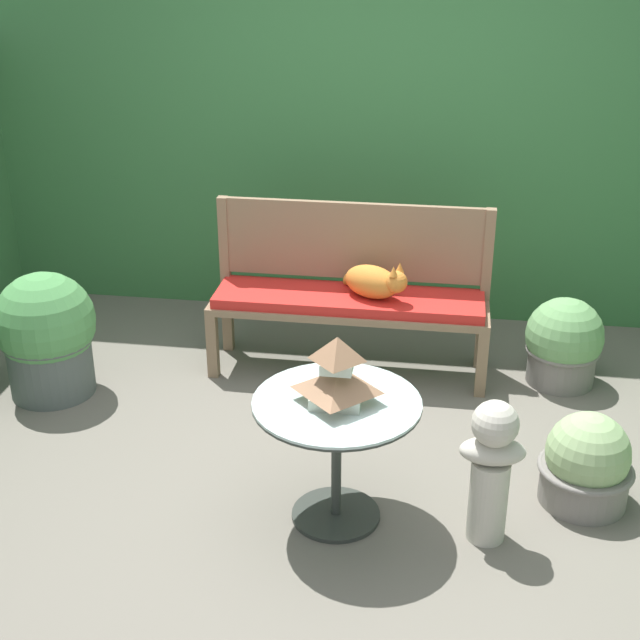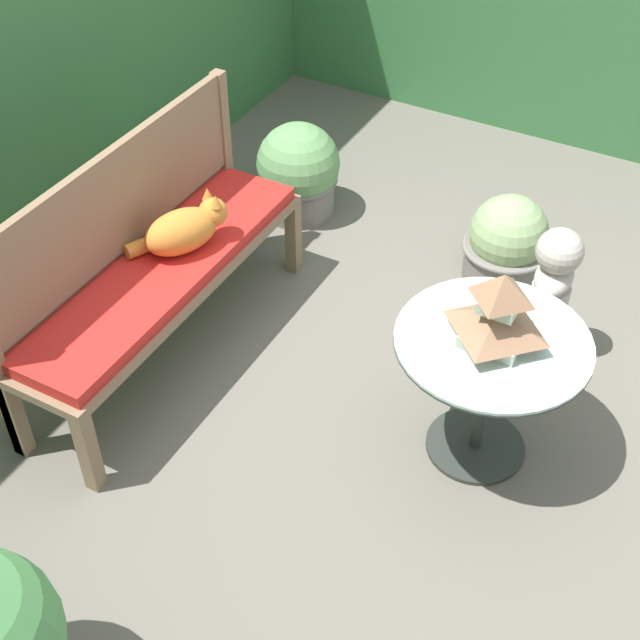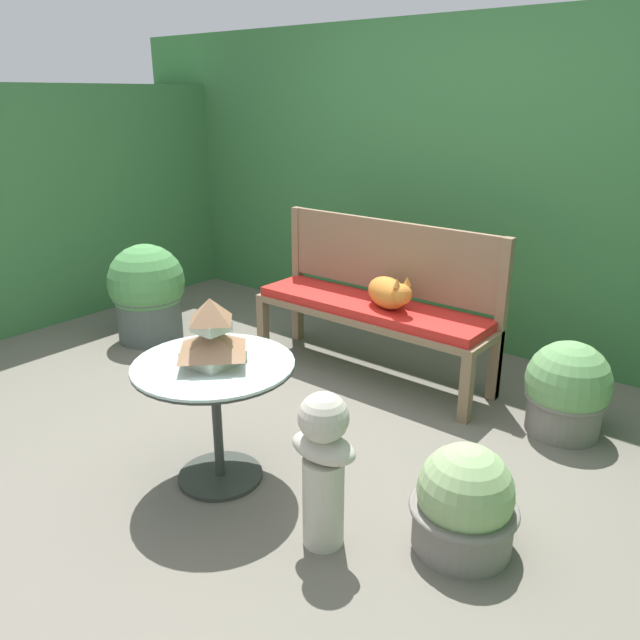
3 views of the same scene
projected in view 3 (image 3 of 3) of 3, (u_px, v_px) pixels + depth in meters
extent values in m
plane|color=#666056|center=(266.00, 443.00, 3.22)|extent=(30.00, 30.00, 0.00)
cube|color=#38703D|center=(480.00, 182.00, 4.52)|extent=(6.40, 0.78, 2.18)
cube|color=#38703D|center=(3.00, 208.00, 4.71)|extent=(0.70, 3.50, 1.77)
cube|color=#7F664C|center=(263.00, 327.00, 4.27)|extent=(0.06, 0.06, 0.39)
cube|color=#7F664C|center=(466.00, 389.00, 3.37)|extent=(0.06, 0.06, 0.39)
cube|color=#7F664C|center=(297.00, 314.00, 4.53)|extent=(0.06, 0.06, 0.39)
cube|color=#7F664C|center=(494.00, 368.00, 3.63)|extent=(0.06, 0.06, 0.39)
cube|color=#7F664C|center=(370.00, 314.00, 3.87)|extent=(1.58, 0.42, 0.04)
cube|color=red|center=(371.00, 307.00, 3.86)|extent=(1.52, 0.39, 0.06)
cube|color=#7F664C|center=(298.00, 275.00, 4.44)|extent=(0.06, 0.06, 0.96)
cube|color=#7F664C|center=(500.00, 321.00, 3.54)|extent=(0.06, 0.06, 0.96)
cube|color=#7F664C|center=(389.00, 256.00, 3.90)|extent=(1.52, 0.04, 0.45)
ellipsoid|color=orange|center=(387.00, 293.00, 3.73)|extent=(0.37, 0.31, 0.18)
sphere|color=orange|center=(402.00, 294.00, 3.58)|extent=(0.12, 0.12, 0.12)
cone|color=orange|center=(407.00, 281.00, 3.57)|extent=(0.05, 0.05, 0.06)
cone|color=orange|center=(397.00, 283.00, 3.55)|extent=(0.05, 0.05, 0.06)
cylinder|color=orange|center=(387.00, 295.00, 3.89)|extent=(0.19, 0.14, 0.06)
cylinder|color=#2D332D|center=(221.00, 475.00, 2.93)|extent=(0.39, 0.39, 0.02)
cylinder|color=#2D332D|center=(217.00, 423.00, 2.83)|extent=(0.04, 0.04, 0.58)
cylinder|color=silver|center=(214.00, 364.00, 2.73)|extent=(0.72, 0.72, 0.01)
torus|color=#2D332D|center=(214.00, 367.00, 2.74)|extent=(0.72, 0.72, 0.02)
cube|color=#B2BCA8|center=(213.00, 357.00, 2.72)|extent=(0.21, 0.21, 0.05)
pyramid|color=#936B4C|center=(212.00, 342.00, 2.70)|extent=(0.28, 0.28, 0.09)
cube|color=#B2BCA8|center=(211.00, 326.00, 2.67)|extent=(0.13, 0.13, 0.05)
pyramid|color=#936B4C|center=(210.00, 310.00, 2.65)|extent=(0.18, 0.18, 0.10)
cylinder|color=#B7B2A3|center=(323.00, 501.00, 2.45)|extent=(0.16, 0.16, 0.38)
ellipsoid|color=#B7B2A3|center=(323.00, 448.00, 2.37)|extent=(0.29, 0.18, 0.11)
sphere|color=#B7B2A3|center=(324.00, 417.00, 2.32)|extent=(0.20, 0.20, 0.20)
cylinder|color=slate|center=(462.00, 525.00, 2.46)|extent=(0.39, 0.39, 0.19)
torus|color=slate|center=(464.00, 508.00, 2.43)|extent=(0.43, 0.43, 0.03)
sphere|color=#89A870|center=(465.00, 491.00, 2.41)|extent=(0.38, 0.38, 0.38)
cylinder|color=slate|center=(563.00, 413.00, 3.30)|extent=(0.38, 0.38, 0.21)
torus|color=slate|center=(566.00, 397.00, 3.27)|extent=(0.41, 0.41, 0.03)
sphere|color=#66995B|center=(568.00, 382.00, 3.24)|extent=(0.44, 0.44, 0.44)
cylinder|color=#4C5651|center=(150.00, 317.00, 4.54)|extent=(0.46, 0.46, 0.34)
torus|color=#4C5651|center=(148.00, 296.00, 4.48)|extent=(0.50, 0.50, 0.03)
sphere|color=#4C8E4C|center=(146.00, 282.00, 4.45)|extent=(0.54, 0.54, 0.54)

